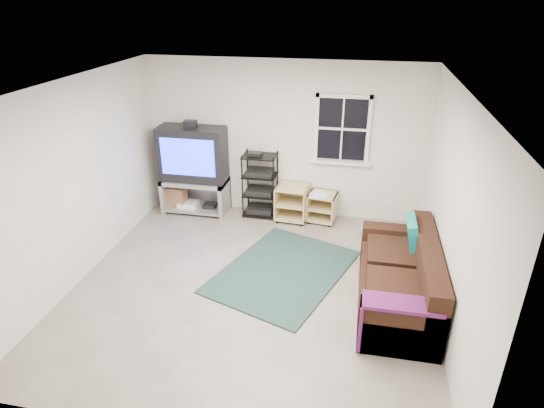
% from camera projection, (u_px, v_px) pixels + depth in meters
% --- Properties ---
extents(room, '(4.60, 4.62, 4.60)m').
position_uv_depth(room, '(342.00, 134.00, 7.22)').
color(room, gray).
rests_on(room, ground).
extents(tv_unit, '(1.11, 0.56, 1.63)m').
position_uv_depth(tv_unit, '(194.00, 163.00, 7.67)').
color(tv_unit, gray).
rests_on(tv_unit, ground).
extents(av_rack, '(0.56, 0.41, 1.13)m').
position_uv_depth(av_rack, '(260.00, 189.00, 7.70)').
color(av_rack, black).
rests_on(av_rack, ground).
extents(side_table_left, '(0.55, 0.55, 0.60)m').
position_uv_depth(side_table_left, '(293.00, 201.00, 7.67)').
color(side_table_left, '#D3BA81').
rests_on(side_table_left, ground).
extents(side_table_right, '(0.51, 0.51, 0.52)m').
position_uv_depth(side_table_right, '(322.00, 205.00, 7.61)').
color(side_table_right, '#D3BA81').
rests_on(side_table_right, ground).
extents(sofa, '(0.89, 2.00, 0.92)m').
position_uv_depth(sofa, '(401.00, 281.00, 5.55)').
color(sofa, black).
rests_on(sofa, ground).
extents(shag_rug, '(2.09, 2.43, 0.02)m').
position_uv_depth(shag_rug, '(283.00, 271.00, 6.31)').
color(shag_rug, black).
rests_on(shag_rug, ground).
extents(paper_bag, '(0.34, 0.24, 0.45)m').
position_uv_depth(paper_bag, '(177.00, 199.00, 7.96)').
color(paper_bag, '#936342').
rests_on(paper_bag, ground).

